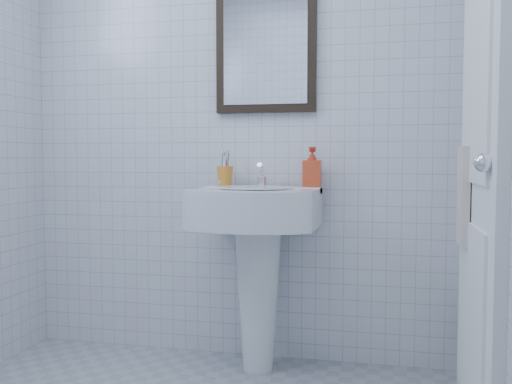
# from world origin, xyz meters

# --- Properties ---
(wall_back) EXTENTS (2.20, 0.02, 2.50)m
(wall_back) POSITION_xyz_m (0.00, 1.20, 1.25)
(wall_back) COLOR silver
(wall_back) RESTS_ON ground
(washbasin) EXTENTS (0.57, 0.42, 0.88)m
(washbasin) POSITION_xyz_m (0.16, 0.99, 0.59)
(washbasin) COLOR white
(washbasin) RESTS_ON ground
(faucet) EXTENTS (0.05, 0.10, 0.12)m
(faucet) POSITION_xyz_m (0.16, 1.09, 0.92)
(faucet) COLOR white
(faucet) RESTS_ON washbasin
(toothbrush_cup) EXTENTS (0.09, 0.09, 0.10)m
(toothbrush_cup) POSITION_xyz_m (-0.03, 1.11, 0.92)
(toothbrush_cup) COLOR orange
(toothbrush_cup) RESTS_ON washbasin
(soap_dispenser) EXTENTS (0.09, 0.09, 0.19)m
(soap_dispenser) POSITION_xyz_m (0.40, 1.11, 0.97)
(soap_dispenser) COLOR red
(soap_dispenser) RESTS_ON washbasin
(wall_mirror) EXTENTS (0.50, 0.04, 0.62)m
(wall_mirror) POSITION_xyz_m (0.16, 1.18, 1.55)
(wall_mirror) COLOR black
(wall_mirror) RESTS_ON wall_back
(bathroom_door) EXTENTS (0.04, 0.80, 2.00)m
(bathroom_door) POSITION_xyz_m (1.08, 0.55, 1.00)
(bathroom_door) COLOR white
(bathroom_door) RESTS_ON ground
(towel_ring) EXTENTS (0.01, 0.18, 0.18)m
(towel_ring) POSITION_xyz_m (1.06, 0.70, 1.05)
(towel_ring) COLOR white
(towel_ring) RESTS_ON wall_right
(hand_towel) EXTENTS (0.03, 0.16, 0.38)m
(hand_towel) POSITION_xyz_m (1.04, 0.70, 0.87)
(hand_towel) COLOR silver
(hand_towel) RESTS_ON towel_ring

